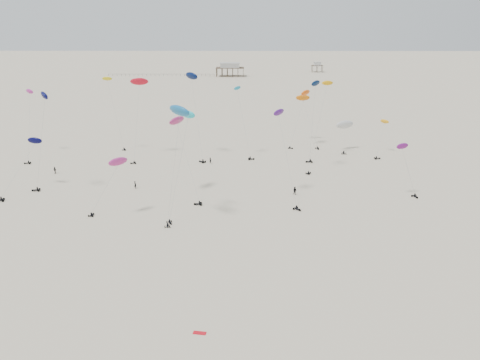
{
  "coord_description": "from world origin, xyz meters",
  "views": [
    {
      "loc": [
        0.91,
        -9.37,
        40.48
      ],
      "look_at": [
        0.0,
        88.0,
        7.0
      ],
      "focal_mm": 35.0,
      "sensor_mm": 36.0,
      "label": 1
    }
  ],
  "objects_px": {
    "pavilion_small": "(317,68)",
    "rig_0": "(184,136)",
    "spectator_0": "(135,188)",
    "rig_9": "(29,114)",
    "rig_4": "(284,138)",
    "pavilion_main": "(230,70)"
  },
  "relations": [
    {
      "from": "rig_4",
      "to": "rig_9",
      "type": "xyz_separation_m",
      "value": [
        -75.4,
        36.1,
        -1.25
      ]
    },
    {
      "from": "rig_9",
      "to": "rig_4",
      "type": "bearing_deg",
      "value": -129.17
    },
    {
      "from": "pavilion_main",
      "to": "pavilion_small",
      "type": "bearing_deg",
      "value": 23.2
    },
    {
      "from": "pavilion_small",
      "to": "rig_0",
      "type": "height_order",
      "value": "rig_0"
    },
    {
      "from": "pavilion_main",
      "to": "rig_4",
      "type": "distance_m",
      "value": 254.69
    },
    {
      "from": "pavilion_small",
      "to": "spectator_0",
      "type": "bearing_deg",
      "value": -107.29
    },
    {
      "from": "pavilion_main",
      "to": "rig_0",
      "type": "relative_size",
      "value": 0.92
    },
    {
      "from": "pavilion_main",
      "to": "rig_9",
      "type": "relative_size",
      "value": 0.9
    },
    {
      "from": "rig_0",
      "to": "rig_4",
      "type": "xyz_separation_m",
      "value": [
        21.8,
        9.8,
        -2.86
      ]
    },
    {
      "from": "rig_0",
      "to": "spectator_0",
      "type": "height_order",
      "value": "rig_0"
    },
    {
      "from": "rig_9",
      "to": "spectator_0",
      "type": "bearing_deg",
      "value": -142.09
    },
    {
      "from": "rig_0",
      "to": "spectator_0",
      "type": "bearing_deg",
      "value": -72.88
    },
    {
      "from": "pavilion_main",
      "to": "rig_4",
      "type": "height_order",
      "value": "rig_4"
    },
    {
      "from": "rig_4",
      "to": "pavilion_small",
      "type": "bearing_deg",
      "value": -138.89
    },
    {
      "from": "rig_0",
      "to": "spectator_0",
      "type": "xyz_separation_m",
      "value": [
        -14.93,
        15.14,
        -17.25
      ]
    },
    {
      "from": "pavilion_main",
      "to": "rig_9",
      "type": "xyz_separation_m",
      "value": [
        -55.31,
        -217.59,
        8.91
      ]
    },
    {
      "from": "rig_4",
      "to": "spectator_0",
      "type": "height_order",
      "value": "rig_4"
    },
    {
      "from": "rig_9",
      "to": "spectator_0",
      "type": "relative_size",
      "value": 10.4
    },
    {
      "from": "rig_0",
      "to": "rig_9",
      "type": "height_order",
      "value": "rig_0"
    },
    {
      "from": "rig_0",
      "to": "spectator_0",
      "type": "distance_m",
      "value": 27.38
    },
    {
      "from": "pavilion_main",
      "to": "rig_0",
      "type": "distance_m",
      "value": 263.83
    },
    {
      "from": "rig_4",
      "to": "spectator_0",
      "type": "relative_size",
      "value": 9.9
    }
  ]
}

